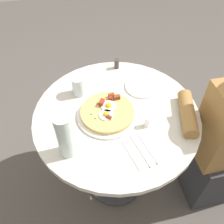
% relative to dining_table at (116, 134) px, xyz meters
% --- Properties ---
extents(ground_plane, '(6.00, 6.00, 0.00)m').
position_rel_dining_table_xyz_m(ground_plane, '(0.00, 0.00, -0.55)').
color(ground_plane, '#4C4742').
extents(dining_table, '(0.83, 0.83, 0.73)m').
position_rel_dining_table_xyz_m(dining_table, '(0.00, 0.00, 0.00)').
color(dining_table, beige).
rests_on(dining_table, ground_plane).
extents(pizza_plate, '(0.30, 0.30, 0.01)m').
position_rel_dining_table_xyz_m(pizza_plate, '(0.05, 0.00, 0.18)').
color(pizza_plate, white).
rests_on(pizza_plate, dining_table).
extents(breakfast_pizza, '(0.26, 0.26, 0.05)m').
position_rel_dining_table_xyz_m(breakfast_pizza, '(0.05, -0.00, 0.20)').
color(breakfast_pizza, tan).
rests_on(breakfast_pizza, pizza_plate).
extents(bread_plate, '(0.19, 0.19, 0.01)m').
position_rel_dining_table_xyz_m(bread_plate, '(-0.18, -0.16, 0.18)').
color(bread_plate, white).
rests_on(bread_plate, dining_table).
extents(napkin, '(0.18, 0.20, 0.00)m').
position_rel_dining_table_xyz_m(napkin, '(-0.07, 0.23, 0.17)').
color(napkin, white).
rests_on(napkin, dining_table).
extents(fork, '(0.05, 0.18, 0.00)m').
position_rel_dining_table_xyz_m(fork, '(-0.05, 0.23, 0.18)').
color(fork, silver).
rests_on(fork, napkin).
extents(knife, '(0.05, 0.18, 0.00)m').
position_rel_dining_table_xyz_m(knife, '(-0.09, 0.23, 0.18)').
color(knife, silver).
rests_on(knife, napkin).
extents(water_glass, '(0.07, 0.07, 0.11)m').
position_rel_dining_table_xyz_m(water_glass, '(0.16, -0.18, 0.22)').
color(water_glass, silver).
rests_on(water_glass, dining_table).
extents(water_bottle, '(0.07, 0.07, 0.23)m').
position_rel_dining_table_xyz_m(water_bottle, '(0.25, 0.17, 0.29)').
color(water_bottle, silver).
rests_on(water_bottle, dining_table).
extents(salt_shaker, '(0.03, 0.03, 0.06)m').
position_rel_dining_table_xyz_m(salt_shaker, '(-0.12, 0.10, 0.20)').
color(salt_shaker, white).
rests_on(salt_shaker, dining_table).
extents(pepper_shaker, '(0.03, 0.03, 0.06)m').
position_rel_dining_table_xyz_m(pepper_shaker, '(-0.08, -0.35, 0.20)').
color(pepper_shaker, '#3F3833').
rests_on(pepper_shaker, dining_table).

